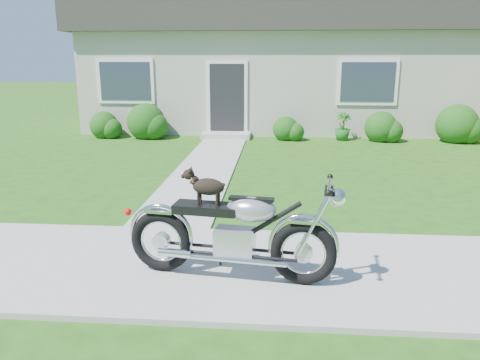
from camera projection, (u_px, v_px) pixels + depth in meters
name	position (u px, v px, depth m)	size (l,w,h in m)	color
ground	(277.00, 270.00, 5.14)	(80.00, 80.00, 0.00)	#235114
sidewalk	(277.00, 268.00, 5.13)	(24.00, 2.20, 0.04)	#9E9B93
walkway	(208.00, 165.00, 10.07)	(1.20, 8.00, 0.03)	#9E9B93
house	(279.00, 61.00, 16.16)	(12.60, 7.03, 4.50)	#BAB3A8
shrub_row	(290.00, 125.00, 13.20)	(10.95, 1.13, 1.13)	#1C4C14
potted_plant_left	(153.00, 125.00, 13.57)	(0.66, 0.57, 0.73)	#15531D
potted_plant_right	(343.00, 126.00, 13.15)	(0.44, 0.44, 0.79)	#1D5F1A
motorcycle_with_dog	(234.00, 232.00, 4.75)	(2.22, 0.63, 1.13)	black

